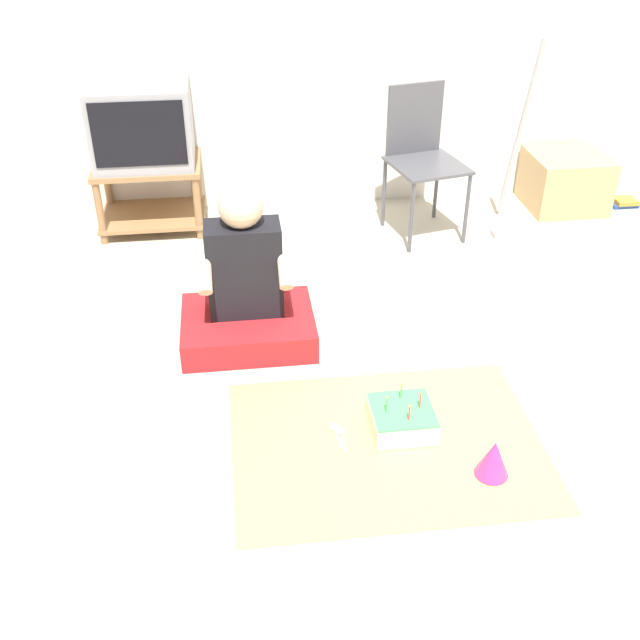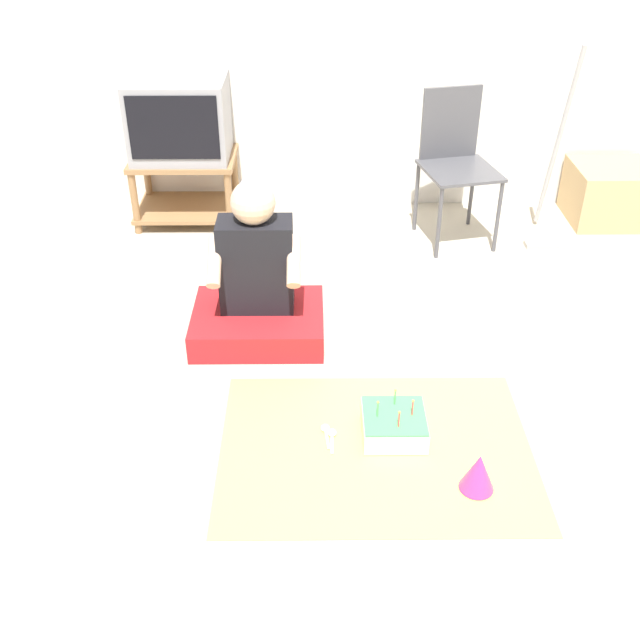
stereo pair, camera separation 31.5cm
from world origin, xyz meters
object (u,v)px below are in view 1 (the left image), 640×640
Objects in this scene: dust_mop at (517,179)px; book_pile at (624,202)px; birthday_cake at (402,418)px; party_hat_blue at (494,458)px; folding_chair at (422,151)px; person_seated at (246,292)px; tv at (142,124)px; cardboard_box_stack at (565,181)px.

dust_mop reaches higher than book_pile.
party_hat_blue is (0.28, -0.30, 0.03)m from birthday_cake.
folding_chair is at bearing -173.99° from book_pile.
party_hat_blue is at bearing -95.87° from folding_chair.
person_seated is (-2.56, -1.25, 0.23)m from book_pile.
party_hat_blue is at bearing -47.07° from birthday_cake.
tv is 3.64× the size of party_hat_blue.
person_seated is 3.37× the size of birthday_cake.
book_pile is at bearing 15.97° from dust_mop.
dust_mop is at bearing -146.27° from cardboard_box_stack.
dust_mop is (2.21, -0.33, -0.32)m from tv.
tv is 3.15m from book_pile.
dust_mop is (-0.46, -0.31, 0.16)m from cardboard_box_stack.
dust_mop reaches higher than birthday_cake.
tv is at bearing 120.34° from party_hat_blue.
person_seated reaches higher than birthday_cake.
cardboard_box_stack is 2.71× the size of book_pile.
dust_mop is (0.58, -0.10, -0.17)m from folding_chair.
cardboard_box_stack is at bearing 172.33° from book_pile.
person_seated is at bearing -148.55° from cardboard_box_stack.
person_seated is 1.39m from party_hat_blue.
book_pile is 1.12× the size of party_hat_blue.
dust_mop is 0.96m from book_pile.
book_pile is 2.86m from person_seated.
person_seated is (-2.14, -1.31, 0.08)m from cardboard_box_stack.
cardboard_box_stack is 1.88× the size of birthday_cake.
book_pile is (1.46, 0.15, -0.48)m from folding_chair.
dust_mop reaches higher than person_seated.
book_pile is 2.86m from party_hat_blue.
tv is 1.65m from folding_chair.
birthday_cake is (-1.08, -1.76, -0.28)m from dust_mop.
folding_chair is 1.11m from cardboard_box_stack.
birthday_cake is (-1.54, -2.07, -0.12)m from cardboard_box_stack.
book_pile is at bearing -1.55° from tv.
book_pile is at bearing 45.77° from birthday_cake.
party_hat_blue is at bearing -125.88° from book_pile.
party_hat_blue reaches higher than book_pile.
cardboard_box_stack is 2.69m from party_hat_blue.
person_seated is at bearing 129.44° from party_hat_blue.
folding_chair reaches higher than person_seated.
birthday_cake is (-1.96, -2.02, 0.03)m from book_pile.
party_hat_blue is (-1.26, -2.38, -0.09)m from cardboard_box_stack.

